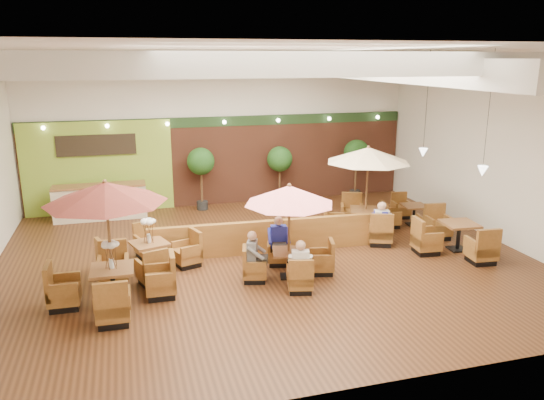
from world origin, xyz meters
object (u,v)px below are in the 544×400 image
object	(u,v)px
table_1	(289,213)
diner_0	(300,261)
booth_divider	(269,236)
table_0	(108,221)
service_counter	(100,202)
table_5	(407,216)
diner_1	(279,236)
diner_4	(381,219)
table_4	(449,238)
topiary_0	(201,164)
topiary_2	(356,155)
diner_3	(381,219)
diner_2	(254,251)
table_3	(150,254)
table_2	(365,171)
topiary_1	(280,161)

from	to	relation	value
table_1	diner_0	bearing A→B (deg)	-76.60
booth_divider	table_0	size ratio (longest dim) A/B	2.39
service_counter	booth_divider	world-z (taller)	service_counter
table_5	diner_1	bearing A→B (deg)	-150.38
table_0	diner_4	bearing A→B (deg)	15.22
table_4	topiary_0	distance (m)	8.68
booth_divider	diner_4	bearing A→B (deg)	-2.13
service_counter	table_5	size ratio (longest dim) A/B	1.30
service_counter	diner_4	bearing A→B (deg)	-31.88
table_0	topiary_2	xyz separation A→B (m)	(8.93, 6.91, -0.19)
table_4	diner_3	bearing A→B (deg)	153.91
table_5	diner_3	distance (m)	2.25
service_counter	table_0	xyz separation A→B (m)	(0.46, -6.71, 1.30)
diner_1	table_5	bearing A→B (deg)	-145.91
table_1	topiary_0	size ratio (longest dim) A/B	1.09
table_1	diner_2	bearing A→B (deg)	-166.60
table_4	topiary_2	size ratio (longest dim) A/B	1.21
service_counter	diner_2	size ratio (longest dim) A/B	3.70
topiary_0	booth_divider	bearing A→B (deg)	-76.57
table_3	diner_0	size ratio (longest dim) A/B	3.28
table_2	diner_2	xyz separation A→B (m)	(-4.06, -2.55, -1.21)
topiary_1	diner_2	distance (m)	7.18
table_4	diner_1	distance (m)	4.92
topiary_2	diner_3	distance (m)	5.40
booth_divider	table_3	distance (m)	3.29
diner_3	table_3	bearing A→B (deg)	-147.93
diner_2	topiary_0	bearing A→B (deg)	-157.24
table_2	table_4	world-z (taller)	table_2
table_5	topiary_2	size ratio (longest dim) A/B	1.01
table_4	topiary_0	world-z (taller)	topiary_0
table_4	diner_1	bearing A→B (deg)	-178.55
table_1	table_5	world-z (taller)	table_1
topiary_0	diner_0	bearing A→B (deg)	-81.23
table_4	diner_2	world-z (taller)	diner_2
diner_1	topiary_2	bearing A→B (deg)	-118.47
table_3	diner_2	distance (m)	2.80
table_2	topiary_0	size ratio (longest dim) A/B	1.29
diner_1	diner_2	world-z (taller)	diner_1
booth_divider	table_1	xyz separation A→B (m)	(0.00, -1.80, 1.18)
table_4	table_5	world-z (taller)	table_4
booth_divider	service_counter	bearing A→B (deg)	137.42
diner_3	topiary_2	bearing A→B (deg)	104.40
table_2	table_5	bearing A→B (deg)	35.02
table_5	diner_0	xyz separation A→B (m)	(-4.94, -3.83, 0.45)
topiary_1	table_2	bearing A→B (deg)	-70.33
topiary_2	diner_3	xyz separation A→B (m)	(-1.52, -5.10, -0.92)
topiary_0	diner_4	world-z (taller)	topiary_0
topiary_2	service_counter	bearing A→B (deg)	-178.78
table_1	table_4	world-z (taller)	table_1
booth_divider	table_5	bearing A→B (deg)	15.68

